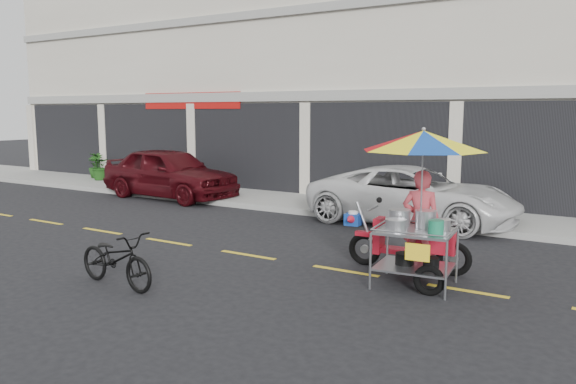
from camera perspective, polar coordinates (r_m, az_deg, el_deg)
The scene contains 9 objects.
ground at distance 9.52m, azimuth 5.86°, elevation -8.00°, with size 90.00×90.00×0.00m, color black.
sidewalk at distance 14.53m, azimuth 15.37°, elevation -2.29°, with size 45.00×3.00×0.15m, color gray.
centerline at distance 9.52m, azimuth 5.86°, elevation -7.97°, with size 42.00×0.10×0.01m, color gold.
maroon_sedan at distance 17.52m, azimuth -11.93°, elevation 1.93°, with size 1.85×4.59×1.56m, color #3A070C.
white_pickup at distance 13.57m, azimuth 12.58°, elevation -0.32°, with size 2.26×4.90×1.36m, color silver.
plant_tall at distance 21.58m, azimuth -18.47°, elevation 2.47°, with size 0.89×0.77×0.99m, color #184112.
plant_short at distance 22.40m, azimuth -18.94°, elevation 2.57°, with size 0.52×0.52×0.93m, color #184112.
near_bicycle at distance 8.96m, azimuth -17.06°, elevation -6.49°, with size 0.57×1.64×0.86m, color black.
food_vendor_rig at distance 8.92m, azimuth 13.25°, elevation 0.74°, with size 2.54×2.02×2.43m.
Camera 1 is at (3.95, -8.24, 2.65)m, focal length 35.00 mm.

